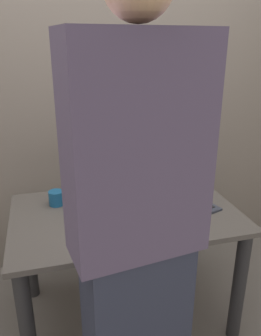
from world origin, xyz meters
TOP-DOWN VIEW (x-y plane):
  - ground_plane at (0.00, 0.00)m, footprint 8.00×8.00m
  - desk at (0.00, 0.00)m, footprint 1.21×0.76m
  - laptop at (0.32, -0.01)m, footprint 0.38×0.36m
  - beer_bottle_green at (-0.18, 0.11)m, footprint 0.07×0.07m
  - beer_bottle_brown at (0.01, 0.07)m, footprint 0.08×0.08m
  - beer_bottle_dark at (-0.12, 0.06)m, footprint 0.08×0.08m
  - person_figure at (-0.12, -0.63)m, footprint 0.47×0.31m
  - coffee_mug at (-0.35, 0.18)m, footprint 0.11×0.08m
  - back_wall at (0.00, 0.72)m, footprint 6.00×0.10m

SIDE VIEW (x-z plane):
  - ground_plane at x=0.00m, z-range 0.00..0.00m
  - desk at x=0.00m, z-range 0.21..0.91m
  - coffee_mug at x=-0.35m, z-range 0.70..0.78m
  - laptop at x=0.32m, z-range 0.64..0.85m
  - beer_bottle_green at x=-0.18m, z-range 0.67..0.95m
  - beer_bottle_brown at x=0.01m, z-range 0.66..0.96m
  - beer_bottle_dark at x=-0.12m, z-range 0.66..0.99m
  - person_figure at x=-0.12m, z-range 0.01..1.85m
  - back_wall at x=0.00m, z-range 0.00..2.60m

